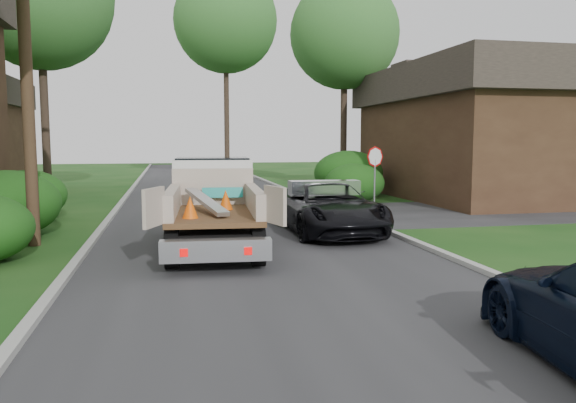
{
  "coord_description": "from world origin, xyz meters",
  "views": [
    {
      "loc": [
        -2.09,
        -10.19,
        2.66
      ],
      "look_at": [
        0.72,
        3.06,
        1.2
      ],
      "focal_mm": 35.0,
      "sensor_mm": 36.0,
      "label": 1
    }
  ],
  "objects_px": {
    "tree_right_far": "(345,35)",
    "flatbed_truck": "(213,198)",
    "house_right": "(493,131)",
    "stop_sign": "(375,166)",
    "tree_center_far": "(226,21)",
    "black_pickup": "(327,208)",
    "utility_pole": "(25,39)"
  },
  "relations": [
    {
      "from": "tree_right_far",
      "to": "flatbed_truck",
      "type": "height_order",
      "value": "tree_right_far"
    },
    {
      "from": "house_right",
      "to": "tree_right_far",
      "type": "xyz_separation_m",
      "value": [
        -5.5,
        6.0,
        5.32
      ]
    },
    {
      "from": "stop_sign",
      "to": "tree_center_far",
      "type": "relative_size",
      "value": 0.17
    },
    {
      "from": "flatbed_truck",
      "to": "black_pickup",
      "type": "distance_m",
      "value": 3.58
    },
    {
      "from": "house_right",
      "to": "black_pickup",
      "type": "distance_m",
      "value": 13.85
    },
    {
      "from": "tree_right_far",
      "to": "stop_sign",
      "type": "bearing_deg",
      "value": -101.81
    },
    {
      "from": "tree_right_far",
      "to": "black_pickup",
      "type": "relative_size",
      "value": 2.17
    },
    {
      "from": "utility_pole",
      "to": "stop_sign",
      "type": "bearing_deg",
      "value": 20.62
    },
    {
      "from": "utility_pole",
      "to": "tree_center_far",
      "type": "height_order",
      "value": "tree_center_far"
    },
    {
      "from": "black_pickup",
      "to": "utility_pole",
      "type": "bearing_deg",
      "value": -178.12
    },
    {
      "from": "utility_pole",
      "to": "tree_center_far",
      "type": "xyz_separation_m",
      "value": [
        7.48,
        25.02,
        5.81
      ]
    },
    {
      "from": "utility_pole",
      "to": "black_pickup",
      "type": "relative_size",
      "value": 1.89
    },
    {
      "from": "stop_sign",
      "to": "black_pickup",
      "type": "height_order",
      "value": "stop_sign"
    },
    {
      "from": "house_right",
      "to": "flatbed_truck",
      "type": "bearing_deg",
      "value": -145.4
    },
    {
      "from": "tree_right_far",
      "to": "black_pickup",
      "type": "distance_m",
      "value": 17.27
    },
    {
      "from": "tree_center_far",
      "to": "flatbed_truck",
      "type": "distance_m",
      "value": 27.61
    },
    {
      "from": "stop_sign",
      "to": "tree_right_far",
      "type": "relative_size",
      "value": 0.22
    },
    {
      "from": "tree_center_far",
      "to": "black_pickup",
      "type": "xyz_separation_m",
      "value": [
        0.4,
        -24.57,
        -10.24
      ]
    },
    {
      "from": "tree_right_far",
      "to": "utility_pole",
      "type": "bearing_deg",
      "value": -130.84
    },
    {
      "from": "stop_sign",
      "to": "flatbed_truck",
      "type": "relative_size",
      "value": 0.41
    },
    {
      "from": "stop_sign",
      "to": "utility_pole",
      "type": "height_order",
      "value": "utility_pole"
    },
    {
      "from": "stop_sign",
      "to": "black_pickup",
      "type": "distance_m",
      "value": 4.66
    },
    {
      "from": "house_right",
      "to": "tree_center_far",
      "type": "distance_m",
      "value": 20.93
    },
    {
      "from": "utility_pole",
      "to": "flatbed_truck",
      "type": "height_order",
      "value": "utility_pole"
    },
    {
      "from": "flatbed_truck",
      "to": "tree_center_far",
      "type": "bearing_deg",
      "value": 87.09
    },
    {
      "from": "black_pickup",
      "to": "tree_right_far",
      "type": "bearing_deg",
      "value": 69.36
    },
    {
      "from": "tree_right_far",
      "to": "flatbed_truck",
      "type": "distance_m",
      "value": 19.23
    },
    {
      "from": "stop_sign",
      "to": "utility_pole",
      "type": "distance_m",
      "value": 11.91
    },
    {
      "from": "utility_pole",
      "to": "tree_right_far",
      "type": "height_order",
      "value": "tree_right_far"
    },
    {
      "from": "stop_sign",
      "to": "utility_pole",
      "type": "xyz_separation_m",
      "value": [
        -10.68,
        -4.02,
        3.4
      ]
    },
    {
      "from": "house_right",
      "to": "black_pickup",
      "type": "relative_size",
      "value": 2.45
    },
    {
      "from": "utility_pole",
      "to": "house_right",
      "type": "xyz_separation_m",
      "value": [
        18.48,
        9.02,
        -2.01
      ]
    }
  ]
}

